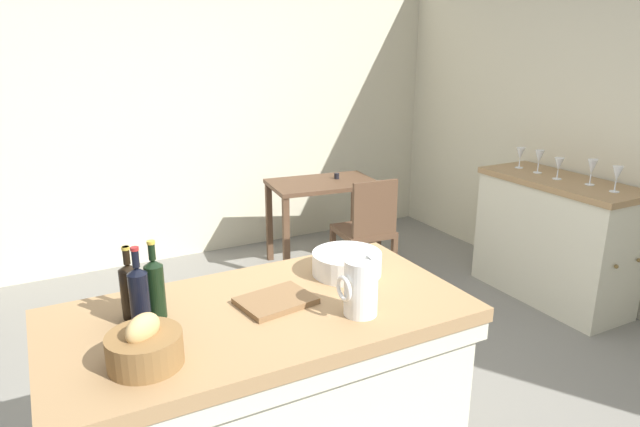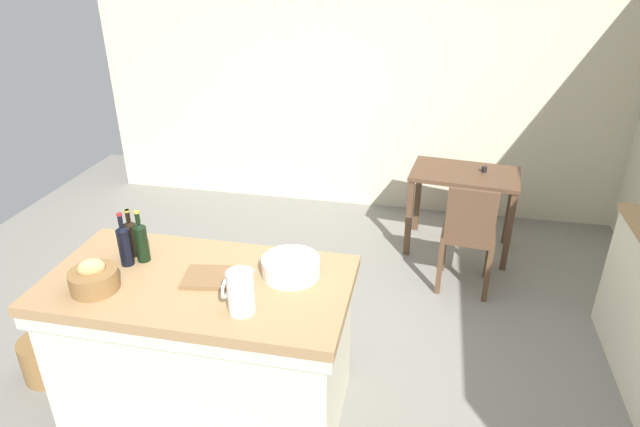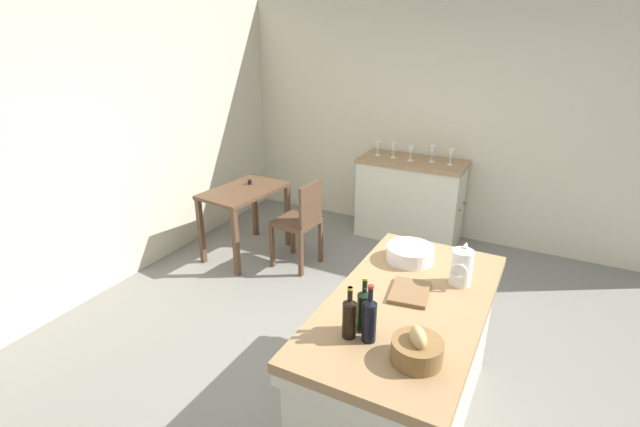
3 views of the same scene
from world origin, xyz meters
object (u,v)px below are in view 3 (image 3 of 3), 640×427
(cutting_board, at_px, (410,292))
(wine_glass_far_right, at_px, (378,146))
(side_cabinet, at_px, (410,199))
(wooden_chair, at_px, (301,221))
(wine_bottle_green, at_px, (369,319))
(bread_basket, at_px, (417,349))
(wine_bottle_dark, at_px, (364,309))
(wine_bottle_amber, at_px, (349,317))
(wine_glass_right, at_px, (394,147))
(wash_bowl, at_px, (410,253))
(wine_glass_middle, at_px, (411,151))
(wine_glass_far_left, at_px, (451,154))
(wine_glass_left, at_px, (433,151))
(island_table, at_px, (404,359))
(pitcher, at_px, (461,267))
(writing_desk, at_px, (245,200))

(cutting_board, xyz_separation_m, wine_glass_far_right, (2.63, 1.22, 0.13))
(side_cabinet, height_order, wooden_chair, side_cabinet)
(wine_bottle_green, bearing_deg, bread_basket, -98.44)
(cutting_board, relative_size, wine_glass_far_right, 1.77)
(wine_bottle_dark, xyz_separation_m, wine_bottle_amber, (-0.08, 0.04, -0.01))
(bread_basket, height_order, wine_glass_right, wine_glass_right)
(wash_bowl, height_order, wine_glass_middle, wine_glass_middle)
(wine_bottle_amber, relative_size, wine_glass_right, 1.65)
(wine_glass_far_left, xyz_separation_m, wine_glass_middle, (-0.05, 0.43, -0.01))
(cutting_board, height_order, wine_glass_left, wine_glass_left)
(wine_glass_left, bearing_deg, island_table, -167.27)
(wine_glass_left, bearing_deg, wine_glass_right, 94.27)
(side_cabinet, height_order, wine_bottle_dark, wine_bottle_dark)
(wine_glass_right, bearing_deg, pitcher, -151.95)
(pitcher, bearing_deg, wine_glass_middle, 24.28)
(side_cabinet, relative_size, wash_bowl, 3.83)
(wine_glass_far_right, bearing_deg, writing_desk, 140.62)
(wash_bowl, xyz_separation_m, wine_glass_right, (2.22, 0.90, 0.10))
(writing_desk, bearing_deg, wine_glass_far_left, -56.12)
(side_cabinet, distance_m, bread_basket, 3.37)
(wooden_chair, xyz_separation_m, cutting_board, (-1.43, -1.56, 0.41))
(wooden_chair, height_order, wash_bowl, wash_bowl)
(pitcher, height_order, wine_bottle_amber, wine_bottle_amber)
(wooden_chair, height_order, wine_glass_right, wine_glass_right)
(wine_glass_far_right, bearing_deg, wash_bowl, -153.87)
(wash_bowl, xyz_separation_m, wine_bottle_green, (-0.92, -0.08, 0.08))
(wash_bowl, xyz_separation_m, wine_bottle_dark, (-0.85, -0.02, 0.08))
(cutting_board, height_order, wine_bottle_green, wine_bottle_green)
(side_cabinet, height_order, wine_glass_far_right, wine_glass_far_right)
(island_table, distance_m, wine_glass_far_right, 3.02)
(island_table, distance_m, writing_desk, 2.69)
(writing_desk, bearing_deg, wooden_chair, -87.37)
(cutting_board, relative_size, wine_glass_right, 1.65)
(island_table, xyz_separation_m, wine_glass_far_left, (2.71, 0.41, 0.57))
(island_table, xyz_separation_m, cutting_board, (0.07, 0.02, 0.43))
(pitcher, xyz_separation_m, wash_bowl, (0.15, 0.36, -0.06))
(island_table, bearing_deg, bread_basket, -158.32)
(island_table, height_order, writing_desk, island_table)
(writing_desk, relative_size, cutting_board, 3.36)
(wine_glass_left, bearing_deg, bread_basket, -165.89)
(island_table, distance_m, wine_glass_left, 2.85)
(cutting_board, bearing_deg, wine_glass_left, 12.73)
(wine_glass_far_right, bearing_deg, wine_bottle_dark, -160.10)
(island_table, bearing_deg, wine_bottle_dark, 161.39)
(cutting_board, relative_size, wine_bottle_dark, 0.92)
(wine_glass_far_left, distance_m, wine_glass_right, 0.64)
(island_table, xyz_separation_m, wash_bowl, (0.48, 0.15, 0.47))
(wine_bottle_amber, xyz_separation_m, wine_glass_middle, (3.12, 0.67, 0.03))
(wash_bowl, relative_size, wine_glass_far_left, 1.80)
(cutting_board, bearing_deg, side_cabinet, 17.05)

